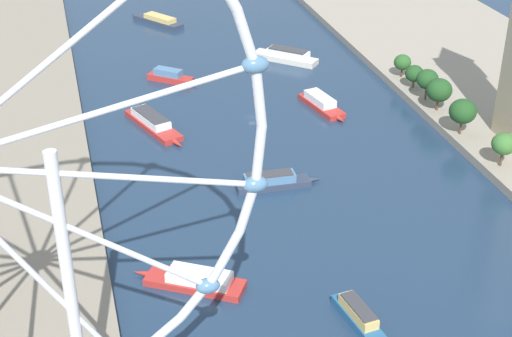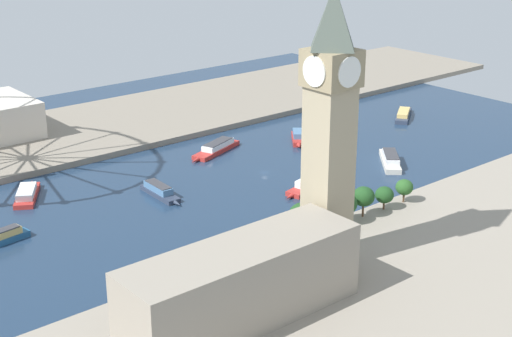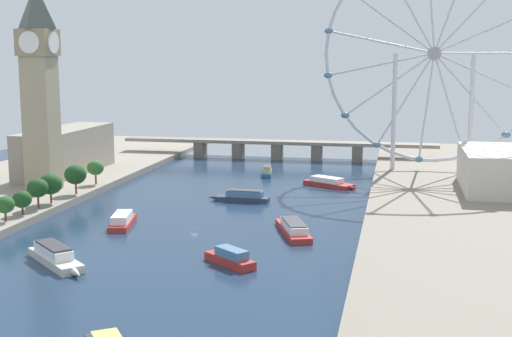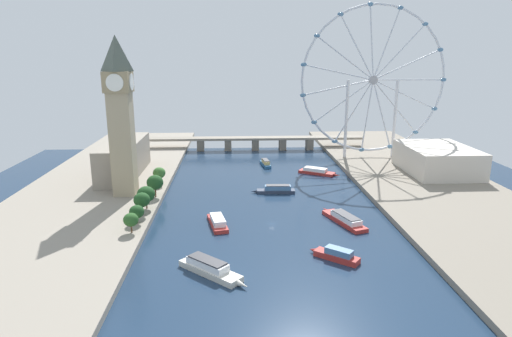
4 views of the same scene
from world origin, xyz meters
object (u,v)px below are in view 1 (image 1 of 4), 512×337
tour_boat_0 (285,56)px  tour_boat_2 (273,181)px  tour_boat_3 (361,319)px  tour_boat_5 (153,123)px  tour_boat_4 (321,103)px  tour_boat_6 (171,77)px  tour_boat_1 (195,280)px  tour_boat_7 (158,20)px

tour_boat_0 → tour_boat_2: bearing=113.7°
tour_boat_3 → tour_boat_5: (32.60, -122.92, -0.09)m
tour_boat_4 → tour_boat_6: bearing=-140.7°
tour_boat_1 → tour_boat_4: tour_boat_4 is taller
tour_boat_0 → tour_boat_3: tour_boat_0 is taller
tour_boat_5 → tour_boat_0: bearing=108.2°
tour_boat_4 → tour_boat_7: tour_boat_4 is taller
tour_boat_3 → tour_boat_7: 241.05m
tour_boat_0 → tour_boat_4: tour_boat_0 is taller
tour_boat_5 → tour_boat_6: 44.02m
tour_boat_6 → tour_boat_2: bearing=-40.6°
tour_boat_5 → tour_boat_7: 119.45m
tour_boat_1 → tour_boat_4: 119.08m
tour_boat_0 → tour_boat_1: 164.52m
tour_boat_1 → tour_boat_7: (-22.97, -214.77, -0.04)m
tour_boat_0 → tour_boat_2: tour_boat_0 is taller
tour_boat_0 → tour_boat_1: tour_boat_0 is taller
tour_boat_4 → tour_boat_1: bearing=-47.2°
tour_boat_2 → tour_boat_5: (30.60, -52.99, -0.08)m
tour_boat_5 → tour_boat_7: (-19.81, -117.80, -0.22)m
tour_boat_3 → tour_boat_6: (18.87, -164.74, 0.02)m
tour_boat_5 → tour_boat_7: size_ratio=1.17×
tour_boat_2 → tour_boat_5: tour_boat_2 is taller
tour_boat_0 → tour_boat_7: 80.68m
tour_boat_5 → tour_boat_6: bearing=142.0°
tour_boat_5 → tour_boat_6: size_ratio=1.80×
tour_boat_1 → tour_boat_7: 216.00m
tour_boat_2 → tour_boat_4: 63.72m
tour_boat_0 → tour_boat_4: (1.05, 51.73, -0.41)m
tour_boat_1 → tour_boat_3: tour_boat_3 is taller
tour_boat_0 → tour_boat_6: 53.81m
tour_boat_0 → tour_boat_3: 178.23m
tour_boat_1 → tour_boat_5: 97.02m
tour_boat_2 → tour_boat_0: bearing=73.2°
tour_boat_5 → tour_boat_4: bearing=70.4°
tour_boat_1 → tour_boat_2: tour_boat_2 is taller
tour_boat_1 → tour_boat_5: tour_boat_5 is taller
tour_boat_3 → tour_boat_2: bearing=173.3°
tour_boat_6 → tour_boat_7: tour_boat_6 is taller
tour_boat_4 → tour_boat_5: size_ratio=0.79×
tour_boat_7 → tour_boat_2: bearing=148.8°
tour_boat_2 → tour_boat_7: size_ratio=0.90×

